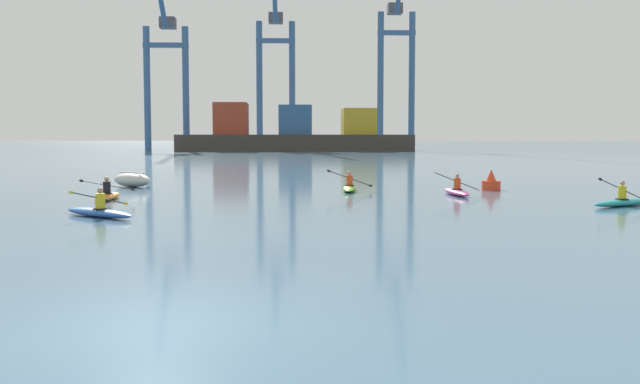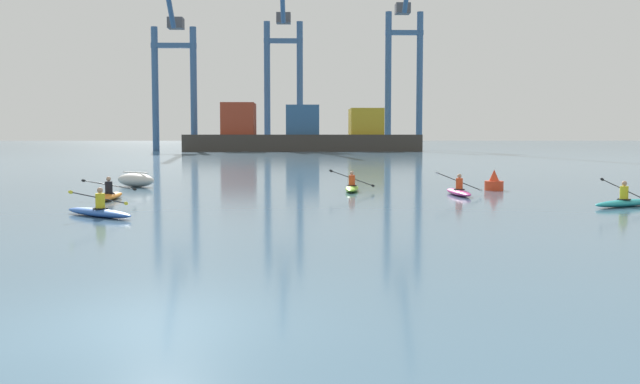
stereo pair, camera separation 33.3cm
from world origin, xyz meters
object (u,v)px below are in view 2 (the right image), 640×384
Objects in this scene: channel_buoy at (494,183)px; gantry_crane_east_mid at (405,54)px; container_barge at (301,135)px; kayak_magenta at (459,191)px; kayak_blue at (99,211)px; gantry_crane_west at (174,62)px; capsized_dinghy at (136,180)px; kayak_lime at (352,187)px; kayak_orange at (110,195)px; gantry_crane_west_mid at (283,62)px; kayak_teal at (625,202)px.

gantry_crane_east_mid is at bearing 84.20° from channel_buoy.
kayak_magenta is at bearing -85.87° from container_barge.
kayak_blue is at bearing -102.91° from gantry_crane_east_mid.
gantry_crane_west reaches higher than channel_buoy.
kayak_blue is at bearing -82.00° from capsized_dinghy.
kayak_blue is 0.86× the size of kayak_lime.
channel_buoy is at bearing -95.80° from gantry_crane_east_mid.
gantry_crane_east_mid is 106.92m from capsized_dinghy.
kayak_magenta is (14.82, 1.81, 0.00)m from kayak_orange.
kayak_orange is (-27.77, -109.14, -18.13)m from gantry_crane_east_mid.
gantry_crane_west_mid is at bearing 87.11° from capsized_dinghy.
gantry_crane_east_mid is (19.79, 12.63, 15.53)m from container_barge.
gantry_crane_east_mid is 11.59× the size of kayak_magenta.
kayak_teal is (35.03, -106.76, -15.79)m from gantry_crane_west.
capsized_dinghy is at bearing 170.59° from channel_buoy.
gantry_crane_east_mid is 114.07m from kayak_orange.
gantry_crane_east_mid reaches higher than kayak_lime.
kayak_magenta is (29.96, -101.52, -15.79)m from gantry_crane_west.
gantry_crane_west is 43.37m from gantry_crane_east_mid.
kayak_magenta is at bearing 6.96° from kayak_orange.
kayak_lime is (-17.48, -104.76, -18.13)m from gantry_crane_east_mid.
gantry_crane_west is at bearing 98.61° from capsized_dinghy.
capsized_dinghy is at bearing -105.64° from gantry_crane_east_mid.
kayak_teal is (5.06, -5.24, -0.00)m from kayak_magenta.
container_barge is 89.32m from capsized_dinghy.
kayak_orange is (-4.58, -111.53, -16.66)m from gantry_crane_west_mid.
gantry_crane_west_mid reaches higher than kayak_magenta.
channel_buoy is at bearing -71.86° from gantry_crane_west.
gantry_crane_east_mid reaches higher than kayak_orange.
kayak_lime is at bearing -16.58° from capsized_dinghy.
container_barge is 92.32m from channel_buoy.
gantry_crane_west_mid reaches higher than kayak_orange.
capsized_dinghy is at bearing -92.89° from gantry_crane_west_mid.
capsized_dinghy is 0.80× the size of kayak_orange.
gantry_crane_west is 9.97× the size of kayak_magenta.
kayak_blue is (-13.51, -8.10, 0.00)m from kayak_magenta.
gantry_crane_west is 98.03m from capsized_dinghy.
kayak_lime reaches higher than capsized_dinghy.
container_barge is 1.22× the size of gantry_crane_west_mid.
kayak_lime is (5.70, -107.15, -16.66)m from gantry_crane_west_mid.
gantry_crane_west is 113.46m from kayak_teal.
kayak_blue is (1.96, -13.94, -0.18)m from capsized_dinghy.
kayak_blue is at bearing -93.72° from container_barge.
kayak_teal is (19.88, -3.43, -0.00)m from kayak_orange.
channel_buoy reaches higher than kayak_orange.
container_barge reaches higher than kayak_blue.
container_barge is at bearing 85.27° from kayak_orange.
gantry_crane_west_mid is 32.90× the size of channel_buoy.
container_barge is 11.83× the size of kayak_orange.
kayak_orange is at bearing 101.70° from kayak_blue.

